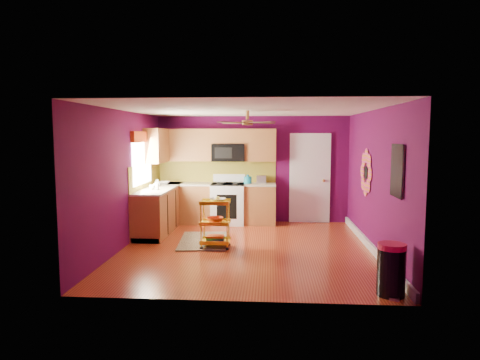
{
  "coord_description": "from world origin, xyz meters",
  "views": [
    {
      "loc": [
        0.41,
        -7.61,
        2.05
      ],
      "look_at": [
        -0.15,
        0.4,
        1.21
      ],
      "focal_mm": 32.0,
      "sensor_mm": 36.0,
      "label": 1
    }
  ],
  "objects": [
    {
      "name": "toaster",
      "position": [
        0.21,
        2.28,
        1.03
      ],
      "size": [
        0.22,
        0.15,
        0.18
      ],
      "primitive_type": "cube",
      "color": "beige",
      "rests_on": "lower_cabinets"
    },
    {
      "name": "room_envelope",
      "position": [
        0.03,
        0.0,
        1.63
      ],
      "size": [
        4.54,
        5.04,
        2.52
      ],
      "color": "#510940",
      "rests_on": "ground"
    },
    {
      "name": "teal_kettle",
      "position": [
        -0.1,
        2.21,
        1.02
      ],
      "size": [
        0.18,
        0.18,
        0.21
      ],
      "color": "teal",
      "rests_on": "lower_cabinets"
    },
    {
      "name": "left_window",
      "position": [
        -2.22,
        1.05,
        1.74
      ],
      "size": [
        0.08,
        1.35,
        1.08
      ],
      "color": "white",
      "rests_on": "ground"
    },
    {
      "name": "lower_cabinets",
      "position": [
        -1.35,
        1.82,
        0.43
      ],
      "size": [
        2.81,
        2.31,
        0.94
      ],
      "color": "brown",
      "rests_on": "ground"
    },
    {
      "name": "right_wall_art",
      "position": [
        2.23,
        -0.34,
        1.44
      ],
      "size": [
        0.04,
        2.74,
        1.04
      ],
      "color": "black",
      "rests_on": "ground"
    },
    {
      "name": "counter_dish",
      "position": [
        -1.99,
        1.98,
        0.97
      ],
      "size": [
        0.25,
        0.25,
        0.06
      ],
      "primitive_type": "imported",
      "color": "white",
      "rests_on": "lower_cabinets"
    },
    {
      "name": "ground",
      "position": [
        0.0,
        0.0,
        0.0
      ],
      "size": [
        5.0,
        5.0,
        0.0
      ],
      "primitive_type": "plane",
      "color": "maroon",
      "rests_on": "ground"
    },
    {
      "name": "soap_bottle_b",
      "position": [
        -2.02,
        1.5,
        1.02
      ],
      "size": [
        0.12,
        0.12,
        0.15
      ],
      "primitive_type": "imported",
      "color": "white",
      "rests_on": "lower_cabinets"
    },
    {
      "name": "counter_cup",
      "position": [
        -1.99,
        0.95,
        0.99
      ],
      "size": [
        0.13,
        0.13,
        0.1
      ],
      "primitive_type": "imported",
      "color": "white",
      "rests_on": "lower_cabinets"
    },
    {
      "name": "trash_can",
      "position": [
        1.97,
        -2.17,
        0.34
      ],
      "size": [
        0.45,
        0.45,
        0.68
      ],
      "color": "black",
      "rests_on": "ground"
    },
    {
      "name": "rolling_cart",
      "position": [
        -0.57,
        -0.0,
        0.49
      ],
      "size": [
        0.53,
        0.39,
        0.95
      ],
      "color": "yellow",
      "rests_on": "ground"
    },
    {
      "name": "upper_cabinetry",
      "position": [
        -1.24,
        2.17,
        1.8
      ],
      "size": [
        2.8,
        2.3,
        1.26
      ],
      "color": "brown",
      "rests_on": "ground"
    },
    {
      "name": "shag_rug",
      "position": [
        -0.87,
        0.45,
        0.01
      ],
      "size": [
        1.02,
        1.54,
        0.02
      ],
      "primitive_type": "cube",
      "rotation": [
        0.0,
        0.0,
        0.09
      ],
      "color": "black",
      "rests_on": "ground"
    },
    {
      "name": "soap_bottle_a",
      "position": [
        -1.92,
        0.96,
        1.04
      ],
      "size": [
        0.09,
        0.09,
        0.2
      ],
      "primitive_type": "imported",
      "color": "#EA3F72",
      "rests_on": "lower_cabinets"
    },
    {
      "name": "electric_range",
      "position": [
        -0.55,
        2.17,
        0.48
      ],
      "size": [
        0.76,
        0.66,
        1.13
      ],
      "color": "white",
      "rests_on": "ground"
    },
    {
      "name": "panel_door",
      "position": [
        1.35,
        2.47,
        1.02
      ],
      "size": [
        0.95,
        0.11,
        2.15
      ],
      "color": "white",
      "rests_on": "ground"
    },
    {
      "name": "ceiling_fan",
      "position": [
        0.0,
        0.2,
        2.29
      ],
      "size": [
        1.01,
        1.01,
        0.26
      ],
      "color": "#BF8C3F",
      "rests_on": "ground"
    }
  ]
}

